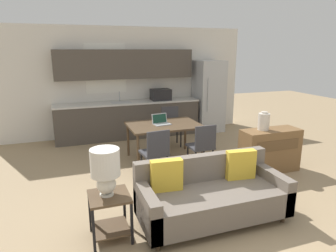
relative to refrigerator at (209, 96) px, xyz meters
name	(u,v)px	position (x,y,z in m)	size (l,w,h in m)	color
ground_plane	(204,229)	(-2.17, -4.22, -0.93)	(20.00, 20.00, 0.00)	#9E8460
wall_back	(125,82)	(-2.18, 0.40, 0.42)	(6.40, 0.07, 2.70)	silver
kitchen_counter	(129,104)	(-2.16, 0.10, -0.09)	(3.56, 0.65, 2.15)	#4C443D
refrigerator	(209,96)	(0.00, 0.00, 0.00)	(0.70, 0.74, 1.87)	#B7BABC
dining_table	(164,127)	(-1.85, -1.73, -0.27)	(1.40, 0.98, 0.72)	brown
couch	(210,195)	(-1.99, -4.01, -0.60)	(1.88, 0.80, 0.84)	#3D2D1E
side_table	(110,209)	(-3.28, -4.00, -0.57)	(0.46, 0.46, 0.55)	brown
table_lamp	(105,168)	(-3.30, -3.98, -0.06)	(0.33, 0.33, 0.55)	silver
credenza	(270,150)	(-0.25, -2.94, -0.55)	(1.07, 0.42, 0.77)	brown
vase	(264,121)	(-0.40, -2.90, -0.01)	(0.20, 0.20, 0.33)	beige
dining_chair_far_right	(171,124)	(-1.40, -0.90, -0.44)	(0.46, 0.46, 0.88)	#38383D
dining_chair_near_left	(156,151)	(-2.29, -2.58, -0.44)	(0.46, 0.46, 0.88)	#38383D
dining_chair_near_right	(202,145)	(-1.40, -2.53, -0.44)	(0.43, 0.43, 0.88)	#38383D
laptop	(161,122)	(-1.90, -1.69, -0.16)	(0.35, 0.29, 0.20)	#B7BABC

